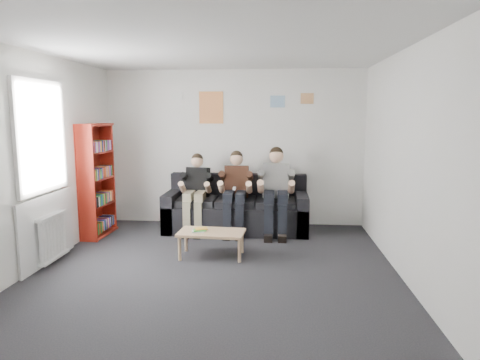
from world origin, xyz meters
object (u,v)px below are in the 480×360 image
Objects in this scene: sofa at (237,210)px; person_left at (196,193)px; coffee_table at (212,234)px; person_middle at (235,192)px; person_right at (276,191)px; bookshelf at (98,180)px.

person_left reaches higher than sofa.
person_middle reaches higher than coffee_table.
person_middle is (0.21, 1.23, 0.37)m from coffee_table.
person_middle is 0.95× the size of person_right.
coffee_table is (1.97, -0.91, -0.58)m from bookshelf.
person_left is at bearing 178.54° from person_middle.
bookshelf is 2.24m from coffee_table.
bookshelf is 2.21m from person_middle.
bookshelf is at bearing -172.76° from person_middle.
sofa is at bearing 165.28° from person_right.
bookshelf reaches higher than person_right.
coffee_table is at bearing -100.75° from person_middle.
bookshelf is at bearing -170.52° from person_right.
person_middle is (2.17, 0.32, -0.22)m from bookshelf.
person_left is at bearing 15.70° from bookshelf.
person_right is (0.66, -0.21, 0.38)m from sofa.
person_right is at bearing -17.80° from sofa.
coffee_table is 1.30m from person_middle.
bookshelf is (-2.17, -0.53, 0.57)m from sofa.
sofa is 0.76m from person_left.
bookshelf is at bearing -160.25° from person_left.
person_middle is (0.00, -0.21, 0.35)m from sofa.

